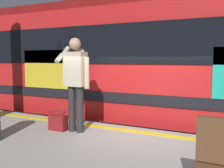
# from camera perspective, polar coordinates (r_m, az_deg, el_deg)

# --- Properties ---
(safety_line) EXTENTS (13.51, 0.16, 0.01)m
(safety_line) POSITION_cam_1_polar(r_m,az_deg,el_deg) (4.95, 5.63, -10.65)
(safety_line) COLOR yellow
(safety_line) RESTS_ON platform
(track_rail_near) EXTENTS (17.93, 0.08, 0.16)m
(track_rail_near) POSITION_cam_1_polar(r_m,az_deg,el_deg) (6.56, 10.03, -15.59)
(track_rail_near) COLOR slate
(track_rail_near) RESTS_ON ground
(track_rail_far) EXTENTS (17.93, 0.08, 0.16)m
(track_rail_far) POSITION_cam_1_polar(r_m,az_deg,el_deg) (7.87, 12.94, -11.98)
(track_rail_far) COLOR slate
(track_rail_far) RESTS_ON ground
(train_carriage) EXTENTS (13.74, 2.80, 3.76)m
(train_carriage) POSITION_cam_1_polar(r_m,az_deg,el_deg) (6.92, 8.51, 5.36)
(train_carriage) COLOR red
(train_carriage) RESTS_ON ground
(passenger) EXTENTS (0.57, 0.55, 1.78)m
(passenger) POSITION_cam_1_polar(r_m,az_deg,el_deg) (4.81, -8.17, 1.61)
(passenger) COLOR #262628
(passenger) RESTS_ON platform
(handbag) EXTENTS (0.36, 0.33, 0.37)m
(handbag) POSITION_cam_1_polar(r_m,az_deg,el_deg) (5.10, -12.10, -8.29)
(handbag) COLOR maroon
(handbag) RESTS_ON platform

